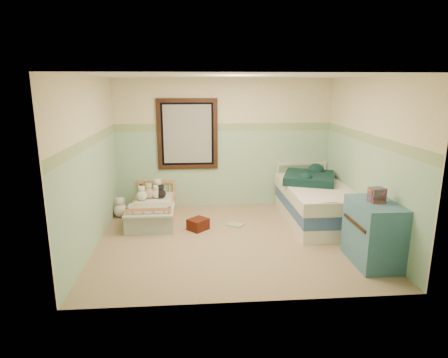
{
  "coord_description": "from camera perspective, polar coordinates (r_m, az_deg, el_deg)",
  "views": [
    {
      "loc": [
        -0.59,
        -5.64,
        2.39
      ],
      "look_at": [
        -0.11,
        0.35,
        0.9
      ],
      "focal_mm": 30.85,
      "sensor_mm": 36.0,
      "label": 1
    }
  ],
  "objects": [
    {
      "name": "floor",
      "position": [
        6.16,
        1.28,
        -9.01
      ],
      "size": [
        4.2,
        3.6,
        0.02
      ],
      "primitive_type": "cube",
      "color": "#947C61",
      "rests_on": "ground"
    },
    {
      "name": "dresser",
      "position": [
        5.63,
        21.27,
        -7.42
      ],
      "size": [
        0.54,
        0.86,
        0.86
      ],
      "primitive_type": "cube",
      "color": "#3D667B",
      "rests_on": "floor"
    },
    {
      "name": "toddler_bed_frame",
      "position": [
        7.12,
        -10.42,
        -5.13
      ],
      "size": [
        0.74,
        1.48,
        0.19
      ],
      "primitive_type": "cube",
      "color": "tan",
      "rests_on": "floor"
    },
    {
      "name": "teal_blanket",
      "position": [
        7.16,
        12.51,
        0.18
      ],
      "size": [
        1.12,
        1.15,
        0.14
      ],
      "primitive_type": "cube",
      "rotation": [
        0.0,
        0.0,
        -0.34
      ],
      "color": "black",
      "rests_on": "twin_mattress"
    },
    {
      "name": "wall_right",
      "position": [
        6.35,
        20.56,
        2.69
      ],
      "size": [
        0.04,
        3.6,
        2.5
      ],
      "primitive_type": "cube",
      "color": "beige",
      "rests_on": "floor"
    },
    {
      "name": "extra_plush_2",
      "position": [
        7.31,
        -9.41,
        -2.13
      ],
      "size": [
        0.16,
        0.16,
        0.16
      ],
      "primitive_type": "sphere",
      "color": "black",
      "rests_on": "toddler_mattress"
    },
    {
      "name": "patchwork_quilt",
      "position": [
        6.61,
        -10.9,
        -4.54
      ],
      "size": [
        0.8,
        0.74,
        0.03
      ],
      "primitive_type": "cube",
      "color": "#6F93BD",
      "rests_on": "toddler_mattress"
    },
    {
      "name": "plush_floor_tan",
      "position": [
        6.88,
        -12.54,
        -5.66
      ],
      "size": [
        0.25,
        0.25,
        0.25
      ],
      "primitive_type": "sphere",
      "color": "tan",
      "rests_on": "floor"
    },
    {
      "name": "ceiling",
      "position": [
        5.67,
        1.42,
        15.13
      ],
      "size": [
        4.2,
        3.6,
        0.02
      ],
      "primitive_type": "cube",
      "color": "white",
      "rests_on": "wall_back"
    },
    {
      "name": "wall_front",
      "position": [
        4.05,
        3.94,
        -2.44
      ],
      "size": [
        4.2,
        0.04,
        2.5
      ],
      "primitive_type": "cube",
      "color": "beige",
      "rests_on": "floor"
    },
    {
      "name": "plush_bed_tan",
      "position": [
        7.3,
        -11.1,
        -2.08
      ],
      "size": [
        0.2,
        0.2,
        0.2
      ],
      "primitive_type": "sphere",
      "color": "tan",
      "rests_on": "toddler_mattress"
    },
    {
      "name": "toddler_mattress",
      "position": [
        7.07,
        -10.48,
        -3.95
      ],
      "size": [
        0.68,
        1.41,
        0.12
      ],
      "primitive_type": "cube",
      "color": "silver",
      "rests_on": "toddler_bed_frame"
    },
    {
      "name": "border_strip",
      "position": [
        7.5,
        -0.05,
        7.68
      ],
      "size": [
        4.2,
        0.01,
        0.15
      ],
      "primitive_type": "cube",
      "color": "#3C653C",
      "rests_on": "wall_back"
    },
    {
      "name": "plush_bed_white",
      "position": [
        7.49,
        -9.78,
        -1.55
      ],
      "size": [
        0.22,
        0.22,
        0.22
      ],
      "primitive_type": "sphere",
      "color": "silver",
      "rests_on": "toddler_mattress"
    },
    {
      "name": "wainscot_mint",
      "position": [
        7.63,
        -0.05,
        1.51
      ],
      "size": [
        4.2,
        0.01,
        1.5
      ],
      "primitive_type": "cube",
      "color": "#9DC49D",
      "rests_on": "floor"
    },
    {
      "name": "extra_plush_0",
      "position": [
        7.19,
        -12.07,
        -2.43
      ],
      "size": [
        0.19,
        0.19,
        0.19
      ],
      "primitive_type": "sphere",
      "color": "silver",
      "rests_on": "toddler_mattress"
    },
    {
      "name": "window_blinds",
      "position": [
        7.47,
        -5.43,
        6.63
      ],
      "size": [
        0.92,
        0.01,
        1.12
      ],
      "primitive_type": "cube",
      "color": "#B9B9B1",
      "rests_on": "window_frame"
    },
    {
      "name": "twin_boxspring",
      "position": [
        7.01,
        13.43,
        -3.57
      ],
      "size": [
        1.01,
        2.03,
        0.22
      ],
      "primitive_type": "cube",
      "color": "navy",
      "rests_on": "twin_bed_frame"
    },
    {
      "name": "plush_floor_cream",
      "position": [
        7.35,
        -15.06,
        -4.51
      ],
      "size": [
        0.25,
        0.25,
        0.25
      ],
      "primitive_type": "sphere",
      "color": "silver",
      "rests_on": "floor"
    },
    {
      "name": "extra_plush_1",
      "position": [
        7.29,
        -9.95,
        -2.16
      ],
      "size": [
        0.17,
        0.17,
        0.17
      ],
      "primitive_type": "sphere",
      "color": "silver",
      "rests_on": "toddler_mattress"
    },
    {
      "name": "floor_book",
      "position": [
        6.73,
        1.64,
        -6.77
      ],
      "size": [
        0.34,
        0.32,
        0.03
      ],
      "primitive_type": "cube",
      "rotation": [
        0.0,
        0.0,
        -0.57
      ],
      "color": "gold",
      "rests_on": "floor"
    },
    {
      "name": "twin_mattress",
      "position": [
        6.94,
        13.54,
        -1.84
      ],
      "size": [
        1.05,
        2.07,
        0.22
      ],
      "primitive_type": "cube",
      "color": "beige",
      "rests_on": "twin_boxspring"
    },
    {
      "name": "plush_bed_brown",
      "position": [
        7.52,
        -11.29,
        -1.69
      ],
      "size": [
        0.18,
        0.18,
        0.18
      ],
      "primitive_type": "sphere",
      "color": "brown",
      "rests_on": "toddler_mattress"
    },
    {
      "name": "extra_plush_3",
      "position": [
        7.54,
        -10.03,
        -1.57
      ],
      "size": [
        0.19,
        0.19,
        0.19
      ],
      "primitive_type": "sphere",
      "color": "silver",
      "rests_on": "toddler_mattress"
    },
    {
      "name": "wall_left",
      "position": [
        5.95,
        -19.22,
        2.1
      ],
      "size": [
        0.04,
        3.6,
        2.5
      ],
      "primitive_type": "cube",
      "color": "beige",
      "rests_on": "floor"
    },
    {
      "name": "book_stack",
      "position": [
        5.48,
        21.71,
        -2.22
      ],
      "size": [
        0.21,
        0.18,
        0.19
      ],
      "primitive_type": "cube",
      "rotation": [
        0.0,
        0.0,
        0.13
      ],
      "color": "brown",
      "rests_on": "dresser"
    },
    {
      "name": "window_frame",
      "position": [
        7.46,
        -5.43,
        6.62
      ],
      "size": [
        1.16,
        0.06,
        1.36
      ],
      "primitive_type": "cube",
      "color": "black",
      "rests_on": "wall_back"
    },
    {
      "name": "twin_bed_frame",
      "position": [
        7.07,
        13.33,
        -5.27
      ],
      "size": [
        1.01,
        2.03,
        0.22
      ],
      "primitive_type": "cube",
      "color": "white",
      "rests_on": "floor"
    },
    {
      "name": "wall_back",
      "position": [
        7.55,
        -0.06,
        5.24
      ],
      "size": [
        4.2,
        0.04,
        2.5
      ],
      "primitive_type": "cube",
      "color": "beige",
      "rests_on": "floor"
    },
    {
      "name": "red_pillow",
      "position": [
        6.53,
        -3.86,
        -6.7
      ],
      "size": [
        0.4,
        0.4,
        0.19
      ],
      "primitive_type": "cube",
      "rotation": [
        0.0,
        0.0,
        0.77
      ],
      "color": "maroon",
      "rests_on": "floor"
    },
    {
      "name": "plush_bed_dark",
      "position": [
        7.28,
        -9.3,
        -2.15
      ],
      "size": [
        0.18,
        0.18,
        0.18
      ],
      "primitive_type": "sphere",
      "color": "black",
      "rests_on": "toddler_mattress"
    }
  ]
}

